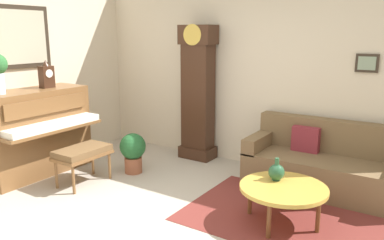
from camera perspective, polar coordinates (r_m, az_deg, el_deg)
The scene contains 11 objects.
ground_plane at distance 4.05m, azimuth -6.98°, elevation -16.10°, with size 6.40×6.00×0.10m, color #B2A899.
wall_back at distance 5.61m, azimuth 8.79°, elevation 7.55°, with size 5.30×0.13×2.80m.
area_rug at distance 4.29m, azimuth 14.00°, elevation -13.84°, with size 2.10×1.50×0.01m, color maroon.
piano at distance 5.64m, azimuth -22.28°, elevation -1.61°, with size 0.87×1.44×1.16m.
piano_bench at distance 5.09m, azimuth -15.99°, elevation -4.79°, with size 0.42×0.70×0.48m.
grandfather_clock at distance 5.80m, azimuth 0.88°, elevation 3.51°, with size 0.52×0.34×2.03m.
couch at distance 5.03m, azimuth 19.35°, elevation -6.37°, with size 1.90×0.80×0.84m.
coffee_table at distance 4.02m, azimuth 13.46°, elevation -9.95°, with size 0.88×0.88×0.40m.
mantel_clock at distance 5.65m, azimuth -20.86°, elevation 6.24°, with size 0.13×0.18×0.38m.
green_jug at distance 4.12m, azimuth 12.47°, elevation -7.58°, with size 0.17×0.17×0.24m.
potted_plant at distance 5.36m, azimuth -8.80°, elevation -4.48°, with size 0.36×0.36×0.56m.
Camera 1 is at (2.32, -2.69, 1.90)m, focal length 35.79 mm.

